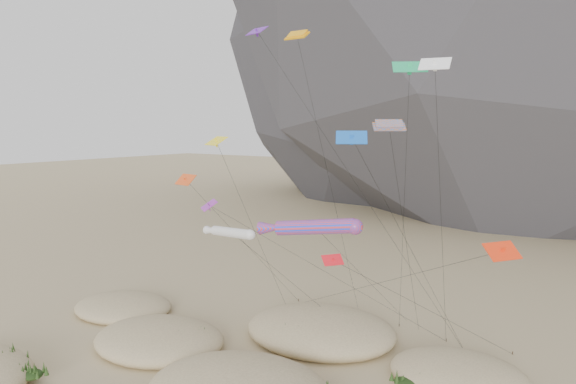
% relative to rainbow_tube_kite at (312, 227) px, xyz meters
% --- Properties ---
extents(dunes, '(51.83, 39.85, 3.94)m').
position_rel_rainbow_tube_kite_xyz_m(dunes, '(-3.18, -8.06, -11.12)').
color(dunes, '#CCB789').
rests_on(dunes, ground).
extents(dune_grass, '(43.56, 27.77, 1.50)m').
position_rel_rainbow_tube_kite_xyz_m(dune_grass, '(-2.75, -7.80, -10.99)').
color(dune_grass, black).
rests_on(dune_grass, ground).
extents(kite_stakes, '(23.99, 3.59, 0.30)m').
position_rel_rainbow_tube_kite_xyz_m(kite_stakes, '(0.84, 11.83, -11.67)').
color(kite_stakes, '#3F2D1E').
rests_on(kite_stakes, ground).
extents(rainbow_tube_kite, '(9.16, 16.10, 12.84)m').
position_rel_rainbow_tube_kite_xyz_m(rainbow_tube_kite, '(0.00, 0.00, 0.00)').
color(rainbow_tube_kite, '#F53419').
rests_on(rainbow_tube_kite, ground).
extents(white_tube_kite, '(8.25, 13.08, 11.59)m').
position_rel_rainbow_tube_kite_xyz_m(white_tube_kite, '(-7.21, -1.95, -0.94)').
color(white_tube_kite, silver).
rests_on(white_tube_kite, ground).
extents(orange_parafoil, '(4.30, 8.18, 28.92)m').
position_rel_rainbow_tube_kite_xyz_m(orange_parafoil, '(-5.29, 5.86, 16.23)').
color(orange_parafoil, orange).
rests_on(orange_parafoil, ground).
extents(multi_parafoil, '(3.60, 14.25, 20.64)m').
position_rel_rainbow_tube_kite_xyz_m(multi_parafoil, '(6.89, -0.24, 8.11)').
color(multi_parafoil, orange).
rests_on(multi_parafoil, ground).
extents(delta_kites, '(30.01, 19.26, 28.39)m').
position_rel_rainbow_tube_kite_xyz_m(delta_kites, '(0.80, -0.06, 6.19)').
color(delta_kites, blue).
rests_on(delta_kites, ground).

